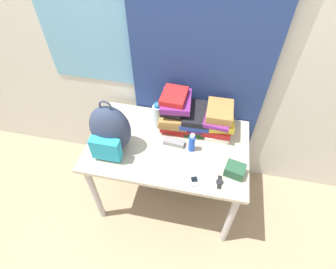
{
  "coord_description": "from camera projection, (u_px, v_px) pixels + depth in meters",
  "views": [
    {
      "loc": [
        0.25,
        -0.84,
        2.14
      ],
      "look_at": [
        0.0,
        0.35,
        0.82
      ],
      "focal_mm": 28.0,
      "sensor_mm": 36.0,
      "label": 1
    }
  ],
  "objects": [
    {
      "name": "sports_bottle",
      "position": [
        172.0,
        110.0,
        1.91
      ],
      "size": [
        0.08,
        0.08,
        0.29
      ],
      "color": "white",
      "rests_on": "desk"
    },
    {
      "name": "desk",
      "position": [
        168.0,
        152.0,
        1.94
      ],
      "size": [
        1.14,
        0.7,
        0.72
      ],
      "color": "#B7B299",
      "rests_on": "ground_plane"
    },
    {
      "name": "sunscreen_bottle",
      "position": [
        192.0,
        143.0,
        1.78
      ],
      "size": [
        0.04,
        0.04,
        0.15
      ],
      "color": "blue",
      "rests_on": "desk"
    },
    {
      "name": "ground_plane",
      "position": [
        159.0,
        232.0,
        2.16
      ],
      "size": [
        12.0,
        12.0,
        0.0
      ],
      "primitive_type": "plane",
      "color": "#9E8466"
    },
    {
      "name": "wall_back",
      "position": [
        181.0,
        45.0,
        1.77
      ],
      "size": [
        6.0,
        0.06,
        2.5
      ],
      "color": "beige",
      "rests_on": "ground_plane"
    },
    {
      "name": "book_stack_right",
      "position": [
        218.0,
        120.0,
        1.88
      ],
      "size": [
        0.22,
        0.29,
        0.23
      ],
      "color": "silver",
      "rests_on": "desk"
    },
    {
      "name": "book_stack_center",
      "position": [
        195.0,
        119.0,
        1.92
      ],
      "size": [
        0.23,
        0.29,
        0.17
      ],
      "color": "#1E5623",
      "rests_on": "desk"
    },
    {
      "name": "cell_phone",
      "position": [
        194.0,
        180.0,
        1.66
      ],
      "size": [
        0.08,
        0.1,
        0.02
      ],
      "color": "#B7BCC6",
      "rests_on": "desk"
    },
    {
      "name": "book_stack_left",
      "position": [
        175.0,
        111.0,
        1.9
      ],
      "size": [
        0.23,
        0.29,
        0.29
      ],
      "color": "red",
      "rests_on": "desk"
    },
    {
      "name": "sunglasses_case",
      "position": [
        174.0,
        142.0,
        1.86
      ],
      "size": [
        0.15,
        0.07,
        0.04
      ],
      "color": "gray",
      "rests_on": "desk"
    },
    {
      "name": "water_bottle",
      "position": [
        158.0,
        115.0,
        1.93
      ],
      "size": [
        0.07,
        0.07,
        0.2
      ],
      "color": "silver",
      "rests_on": "desk"
    },
    {
      "name": "curtain_blue",
      "position": [
        201.0,
        51.0,
        1.72
      ],
      "size": [
        0.97,
        0.04,
        2.5
      ],
      "color": "navy",
      "rests_on": "ground_plane"
    },
    {
      "name": "camera_pouch",
      "position": [
        235.0,
        170.0,
        1.67
      ],
      "size": [
        0.14,
        0.12,
        0.07
      ],
      "color": "#234C33",
      "rests_on": "desk"
    },
    {
      "name": "backpack",
      "position": [
        110.0,
        130.0,
        1.72
      ],
      "size": [
        0.28,
        0.24,
        0.42
      ],
      "color": "#2D3851",
      "rests_on": "desk"
    },
    {
      "name": "wristwatch",
      "position": [
        220.0,
        182.0,
        1.65
      ],
      "size": [
        0.05,
        0.1,
        0.01
      ],
      "color": "black",
      "rests_on": "desk"
    }
  ]
}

